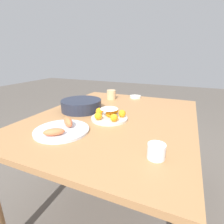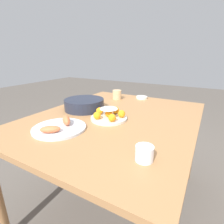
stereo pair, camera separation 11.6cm
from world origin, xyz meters
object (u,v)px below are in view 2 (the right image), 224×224
at_px(serving_bowl, 84,104).
at_px(sauce_bowl, 142,97).
at_px(cup_near, 144,153).
at_px(cake_plate, 109,115).
at_px(dining_table, 115,128).
at_px(cup_far, 117,95).
at_px(seafood_platter, 59,127).

xyz_separation_m(serving_bowl, sauce_bowl, (0.54, -0.26, -0.03)).
xyz_separation_m(sauce_bowl, cup_near, (-0.97, -0.37, 0.02)).
bearing_deg(cake_plate, dining_table, -3.65).
xyz_separation_m(dining_table, cake_plate, (-0.07, 0.00, 0.12)).
relative_size(sauce_bowl, cup_far, 1.24).
bearing_deg(cup_far, cup_near, -145.95).
height_order(dining_table, sauce_bowl, sauce_bowl).
distance_m(dining_table, sauce_bowl, 0.57).
xyz_separation_m(dining_table, sauce_bowl, (0.56, 0.01, 0.10)).
bearing_deg(cup_near, cake_plate, 47.09).
distance_m(dining_table, cup_far, 0.50).
distance_m(seafood_platter, cup_near, 0.52).
bearing_deg(serving_bowl, cake_plate, -108.92).
xyz_separation_m(cup_near, cup_far, (0.84, 0.56, 0.01)).
relative_size(cake_plate, cup_far, 2.77).
height_order(dining_table, serving_bowl, serving_bowl).
height_order(dining_table, cup_near, cup_near).
xyz_separation_m(serving_bowl, seafood_platter, (-0.37, -0.11, -0.03)).
bearing_deg(cake_plate, sauce_bowl, 0.87).
relative_size(cake_plate, cup_near, 3.22).
height_order(sauce_bowl, cup_near, cup_near).
bearing_deg(cake_plate, serving_bowl, 71.08).
relative_size(dining_table, cake_plate, 5.55).
bearing_deg(cake_plate, seafood_platter, 149.73).
distance_m(dining_table, seafood_platter, 0.40).
bearing_deg(seafood_platter, cake_plate, -30.27).
height_order(cake_plate, cup_far, cup_far).
distance_m(seafood_platter, cup_far, 0.78).
bearing_deg(cake_plate, cup_near, -132.91).
relative_size(dining_table, seafood_platter, 4.39).
relative_size(sauce_bowl, cup_near, 1.44).
xyz_separation_m(serving_bowl, cup_far, (0.41, -0.07, -0.00)).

